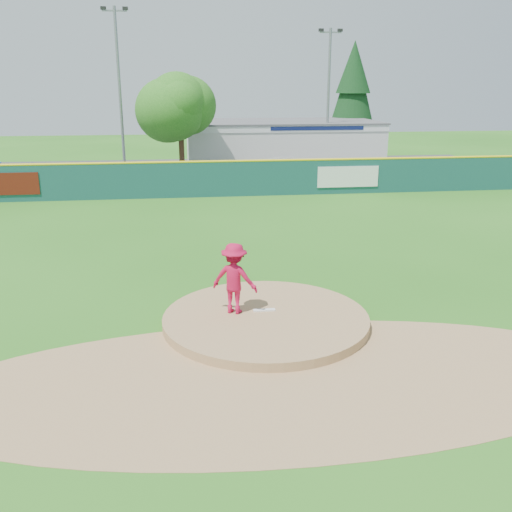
{
  "coord_description": "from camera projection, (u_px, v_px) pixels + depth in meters",
  "views": [
    {
      "loc": [
        -2.11,
        -13.96,
        6.19
      ],
      "look_at": [
        0.0,
        2.0,
        1.3
      ],
      "focal_mm": 40.0,
      "sensor_mm": 36.0,
      "label": 1
    }
  ],
  "objects": [
    {
      "name": "deciduous_tree",
      "position": [
        180.0,
        109.0,
        37.44
      ],
      "size": [
        5.6,
        5.6,
        7.36
      ],
      "color": "#382314",
      "rests_on": "ground"
    },
    {
      "name": "van",
      "position": [
        289.0,
        169.0,
        37.12
      ],
      "size": [
        6.05,
        3.9,
        1.55
      ],
      "primitive_type": "imported",
      "rotation": [
        0.0,
        0.0,
        1.83
      ],
      "color": "silver",
      "rests_on": "parking_lot"
    },
    {
      "name": "conifer_tree",
      "position": [
        353.0,
        91.0,
        49.46
      ],
      "size": [
        4.4,
        4.4,
        9.5
      ],
      "color": "#382314",
      "rests_on": "ground"
    },
    {
      "name": "pool_building_grp",
      "position": [
        281.0,
        142.0,
        45.92
      ],
      "size": [
        15.2,
        8.2,
        3.31
      ],
      "color": "silver",
      "rests_on": "ground"
    },
    {
      "name": "pitchers_mound",
      "position": [
        266.0,
        324.0,
        15.3
      ],
      "size": [
        5.5,
        5.5,
        0.5
      ],
      "primitive_type": "cylinder",
      "color": "#9E774C",
      "rests_on": "ground"
    },
    {
      "name": "pitcher",
      "position": [
        234.0,
        278.0,
        15.17
      ],
      "size": [
        1.43,
        1.17,
        1.93
      ],
      "primitive_type": "imported",
      "rotation": [
        0.0,
        0.0,
        2.71
      ],
      "color": "#B90F3B",
      "rests_on": "pitchers_mound"
    },
    {
      "name": "pitching_rubber",
      "position": [
        264.0,
        310.0,
        15.51
      ],
      "size": [
        0.6,
        0.15,
        0.04
      ],
      "primitive_type": "cube",
      "color": "white",
      "rests_on": "pitchers_mound"
    },
    {
      "name": "fence_banners",
      "position": [
        183.0,
        180.0,
        31.76
      ],
      "size": [
        22.62,
        0.04,
        1.2
      ],
      "color": "#5C180D",
      "rests_on": "ground"
    },
    {
      "name": "outfield_fence",
      "position": [
        219.0,
        178.0,
        32.06
      ],
      "size": [
        40.0,
        0.14,
        2.07
      ],
      "color": "#164745",
      "rests_on": "ground"
    },
    {
      "name": "parking_lot",
      "position": [
        210.0,
        173.0,
        40.91
      ],
      "size": [
        44.0,
        16.0,
        0.02
      ],
      "primitive_type": "cube",
      "color": "#38383A",
      "rests_on": "ground"
    },
    {
      "name": "infield_dirt_arc",
      "position": [
        286.0,
        378.0,
        12.46
      ],
      "size": [
        15.4,
        15.4,
        0.01
      ],
      "primitive_type": "cylinder",
      "color": "#9E774C",
      "rests_on": "ground"
    },
    {
      "name": "light_pole_left",
      "position": [
        119.0,
        85.0,
        38.4
      ],
      "size": [
        1.75,
        0.25,
        11.0
      ],
      "color": "gray",
      "rests_on": "ground"
    },
    {
      "name": "light_pole_right",
      "position": [
        328.0,
        92.0,
        42.32
      ],
      "size": [
        1.75,
        0.25,
        10.0
      ],
      "color": "gray",
      "rests_on": "ground"
    },
    {
      "name": "ground",
      "position": [
        266.0,
        324.0,
        15.3
      ],
      "size": [
        120.0,
        120.0,
        0.0
      ],
      "primitive_type": "plane",
      "color": "#286B19",
      "rests_on": "ground"
    }
  ]
}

